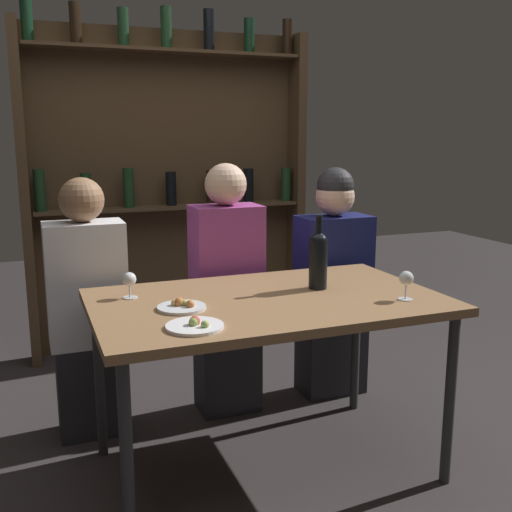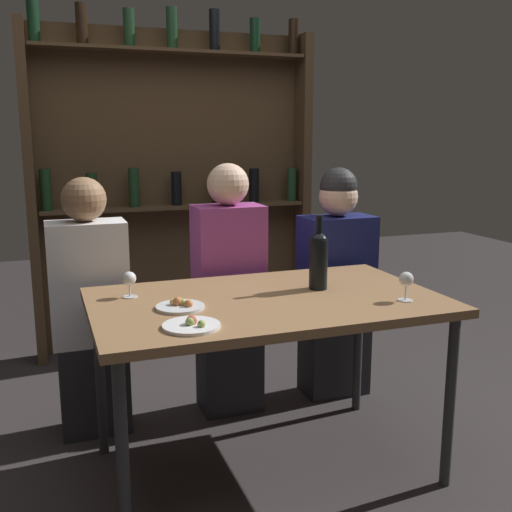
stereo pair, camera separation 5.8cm
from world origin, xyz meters
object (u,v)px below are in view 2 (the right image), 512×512
(wine_bottle, at_px, (319,258))
(seated_person_left, at_px, (90,314))
(food_plate_0, at_px, (192,325))
(seated_person_right, at_px, (336,286))
(wine_glass_1, at_px, (129,280))
(food_plate_1, at_px, (180,306))
(seated_person_center, at_px, (229,295))
(wine_glass_0, at_px, (406,281))

(wine_bottle, xyz_separation_m, seated_person_left, (-0.92, 0.55, -0.31))
(food_plate_0, distance_m, seated_person_right, 1.35)
(food_plate_0, bearing_deg, seated_person_right, 40.87)
(wine_glass_1, xyz_separation_m, food_plate_1, (0.16, -0.23, -0.06))
(food_plate_0, bearing_deg, food_plate_1, 86.52)
(wine_bottle, height_order, seated_person_center, seated_person_center)
(wine_glass_0, height_order, food_plate_1, wine_glass_0)
(food_plate_1, bearing_deg, food_plate_0, -93.48)
(wine_bottle, xyz_separation_m, seated_person_center, (-0.23, 0.55, -0.28))
(wine_bottle, distance_m, seated_person_right, 0.72)
(seated_person_right, bearing_deg, food_plate_0, -139.13)
(food_plate_0, height_order, seated_person_left, seated_person_left)
(seated_person_right, bearing_deg, food_plate_1, -147.51)
(food_plate_0, bearing_deg, seated_person_center, 65.11)
(wine_glass_0, relative_size, seated_person_right, 0.10)
(wine_bottle, bearing_deg, seated_person_center, 113.07)
(wine_bottle, xyz_separation_m, seated_person_right, (0.38, 0.55, -0.29))
(seated_person_center, height_order, seated_person_right, seated_person_center)
(wine_glass_0, distance_m, seated_person_center, 0.99)
(wine_bottle, distance_m, food_plate_1, 0.65)
(wine_glass_0, bearing_deg, seated_person_right, 81.40)
(seated_person_center, bearing_deg, seated_person_right, 0.00)
(seated_person_right, bearing_deg, wine_glass_1, -160.55)
(food_plate_0, bearing_deg, wine_glass_0, 2.68)
(wine_glass_0, height_order, wine_glass_1, wine_glass_0)
(wine_glass_1, bearing_deg, food_plate_1, -55.26)
(food_plate_1, xyz_separation_m, seated_person_right, (1.00, 0.64, -0.16))
(food_plate_1, distance_m, seated_person_left, 0.73)
(wine_bottle, height_order, seated_person_right, seated_person_right)
(wine_bottle, distance_m, food_plate_0, 0.73)
(wine_glass_1, height_order, seated_person_center, seated_person_center)
(food_plate_0, xyz_separation_m, seated_person_center, (0.41, 0.88, -0.16))
(food_plate_0, distance_m, food_plate_1, 0.24)
(wine_glass_0, distance_m, food_plate_1, 0.90)
(wine_bottle, relative_size, wine_glass_1, 2.99)
(seated_person_center, xyz_separation_m, seated_person_right, (0.61, 0.00, -0.00))
(seated_person_left, relative_size, seated_person_right, 0.98)
(seated_person_left, height_order, seated_person_center, seated_person_center)
(seated_person_left, bearing_deg, seated_person_right, 0.00)
(seated_person_center, bearing_deg, wine_bottle, -66.93)
(wine_glass_1, xyz_separation_m, food_plate_0, (0.14, -0.47, -0.06))
(seated_person_right, bearing_deg, seated_person_left, 180.00)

